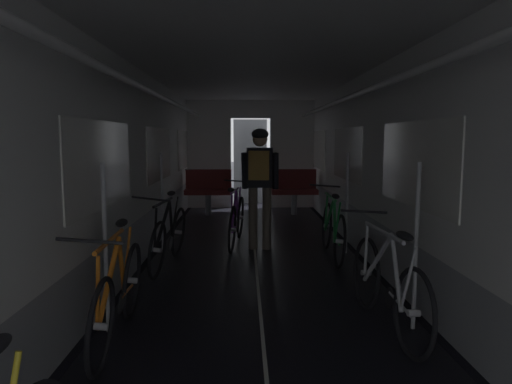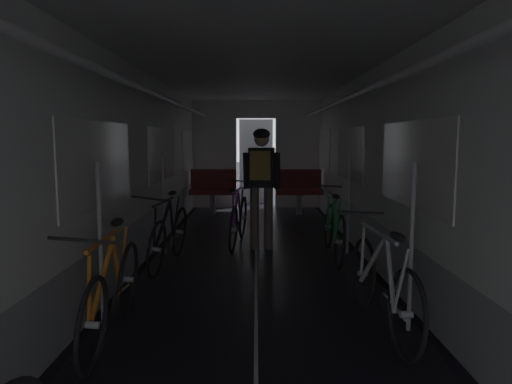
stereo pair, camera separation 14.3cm
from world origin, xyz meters
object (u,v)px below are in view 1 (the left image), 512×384
at_px(bicycle_black, 169,236).
at_px(bicycle_purple_in_aisle, 236,220).
at_px(bicycle_silver, 387,285).
at_px(bench_seat_far_right, 294,187).
at_px(bicycle_green, 333,229).
at_px(person_cyclist_aisle, 260,175).
at_px(bicycle_orange, 118,294).
at_px(bench_seat_far_left, 208,188).

bearing_deg(bicycle_black, bicycle_purple_in_aisle, 54.28).
bearing_deg(bicycle_silver, bench_seat_far_right, 91.32).
relative_size(bench_seat_far_right, bicycle_green, 0.58).
relative_size(bicycle_green, bicycle_purple_in_aisle, 1.00).
height_order(bicycle_black, bicycle_purple_in_aisle, bicycle_black).
relative_size(bench_seat_far_right, person_cyclist_aisle, 0.57).
bearing_deg(bicycle_orange, bicycle_black, 88.83).
bearing_deg(person_cyclist_aisle, bicycle_black, -143.02).
distance_m(bicycle_orange, person_cyclist_aisle, 3.33).
bearing_deg(bicycle_orange, bench_seat_far_left, 87.87).
bearing_deg(bench_seat_far_left, bicycle_purple_in_aisle, -77.44).
xyz_separation_m(bicycle_black, bicycle_orange, (-0.04, -2.15, 0.00)).
relative_size(bicycle_silver, person_cyclist_aisle, 0.98).
bearing_deg(bicycle_purple_in_aisle, person_cyclist_aisle, -38.14).
bearing_deg(bicycle_orange, bench_seat_far_right, 71.75).
height_order(bench_seat_far_right, person_cyclist_aisle, person_cyclist_aisle).
relative_size(bicycle_silver, bicycle_black, 1.00).
height_order(bench_seat_far_left, bicycle_purple_in_aisle, bench_seat_far_left).
distance_m(bench_seat_far_right, bicycle_green, 3.64).
xyz_separation_m(bench_seat_far_left, bicycle_orange, (-0.23, -6.15, -0.18)).
relative_size(bicycle_black, bicycle_green, 1.00).
distance_m(bicycle_silver, bicycle_purple_in_aisle, 3.38).
relative_size(bicycle_orange, person_cyclist_aisle, 0.98).
xyz_separation_m(bicycle_orange, person_cyclist_aisle, (1.21, 3.02, 0.69)).
xyz_separation_m(bicycle_black, bicycle_purple_in_aisle, (0.82, 1.14, 0.00)).
bearing_deg(bicycle_black, person_cyclist_aisle, 36.98).
bearing_deg(bench_seat_far_left, bicycle_black, -92.64).
bearing_deg(bicycle_green, bicycle_silver, -89.94).
bearing_deg(bench_seat_far_right, bicycle_black, -116.36).
height_order(bench_seat_far_right, bicycle_green, bench_seat_far_right).
relative_size(bench_seat_far_left, bicycle_silver, 0.58).
bearing_deg(bench_seat_far_left, bicycle_orange, -92.13).
xyz_separation_m(bench_seat_far_left, person_cyclist_aisle, (0.98, -3.13, 0.50)).
bearing_deg(bicycle_green, bicycle_black, -169.97).
height_order(bicycle_orange, person_cyclist_aisle, person_cyclist_aisle).
height_order(bench_seat_far_right, bicycle_purple_in_aisle, bench_seat_far_right).
bearing_deg(bicycle_orange, bicycle_green, 49.37).
bearing_deg(bicycle_purple_in_aisle, bicycle_black, -125.72).
distance_m(person_cyclist_aisle, bicycle_purple_in_aisle, 0.81).
bearing_deg(bench_seat_far_right, person_cyclist_aisle, -104.71).
xyz_separation_m(bench_seat_far_right, bicycle_silver, (0.14, -5.99, -0.18)).
bearing_deg(person_cyclist_aisle, bicycle_orange, -111.77).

